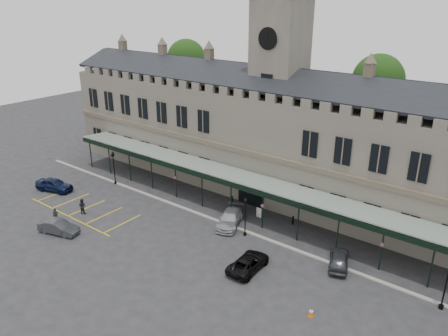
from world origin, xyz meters
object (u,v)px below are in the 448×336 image
Objects in this scene: car_taxi at (230,218)px; person_b at (82,206)px; traffic_cone at (311,313)px; sign_board at (259,213)px; car_right_a at (339,259)px; car_left_a at (54,185)px; lamp_post_right at (448,277)px; person_a at (56,216)px; lamp_post_mid at (245,213)px; car_left_b at (59,227)px; clock_tower at (279,82)px; station_building at (276,140)px; lamp_post_left at (114,165)px; car_van at (248,263)px.

car_taxi is 2.94× the size of person_b.
traffic_cone is 15.77m from sign_board.
car_taxi is at bearing -22.20° from car_right_a.
sign_board is 25.28m from car_left_a.
person_b reaches higher than car_taxi.
sign_board is (-19.03, 3.85, -2.34)m from lamp_post_right.
person_a is at bearing -164.04° from lamp_post_right.
person_b is (-14.23, -7.74, 0.12)m from car_taxi.
car_left_a is (-42.50, -5.55, -2.09)m from lamp_post_right.
lamp_post_mid reaches higher than car_left_b.
car_right_a is 2.38× the size of person_b.
car_taxi is (12.50, 11.80, 0.04)m from car_left_b.
person_b is (-13.23, -18.01, -12.26)m from clock_tower.
car_right_a is at bearing 98.37° from traffic_cone.
car_taxi is at bearing 150.25° from traffic_cone.
station_building reaches higher than car_right_a.
clock_tower reaches higher than person_b.
station_building reaches higher than traffic_cone.
car_left_a reaches higher than traffic_cone.
lamp_post_right is at bearing 175.74° from person_b.
car_right_a is at bearing -179.70° from person_b.
car_van is at bearing -11.83° from lamp_post_left.
traffic_cone is 0.62× the size of sign_board.
car_taxi is (-1.46, -3.19, 0.19)m from sign_board.
car_taxi is at bearing -44.19° from car_van.
station_building is 23.39m from traffic_cone.
lamp_post_left is 0.93× the size of car_left_a.
car_left_b is at bearing 4.02° from car_right_a.
car_van is at bearing -65.75° from station_building.
station_building is 14.72× the size of car_right_a.
clock_tower is 4.93× the size of car_taxi.
person_a is at bearing -166.21° from car_taxi.
car_right_a is (29.77, 0.20, -1.88)m from lamp_post_left.
lamp_post_right is at bearing -26.76° from station_building.
car_left_b is at bearing 97.36° from person_b.
lamp_post_left is at bearing -14.24° from car_van.
car_van is (-14.50, -4.70, -2.24)m from lamp_post_right.
car_left_b is (9.50, -5.58, -0.10)m from car_left_a.
car_van is at bearing 163.39° from traffic_cone.
lamp_post_mid is at bearing -72.70° from clock_tower.
sign_board is at bearing 168.55° from lamp_post_right.
clock_tower reaches higher than lamp_post_left.
person_a reaches higher than car_van.
person_a is (-13.65, -20.89, -5.65)m from station_building.
lamp_post_mid is at bearing -179.49° from lamp_post_right.
car_van is at bearing -87.86° from car_left_b.
traffic_cone is 27.92m from person_a.
car_right_a is at bearing -96.76° from car_left_a.
person_b is at bearing -179.43° from traffic_cone.
station_building reaches higher than lamp_post_right.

